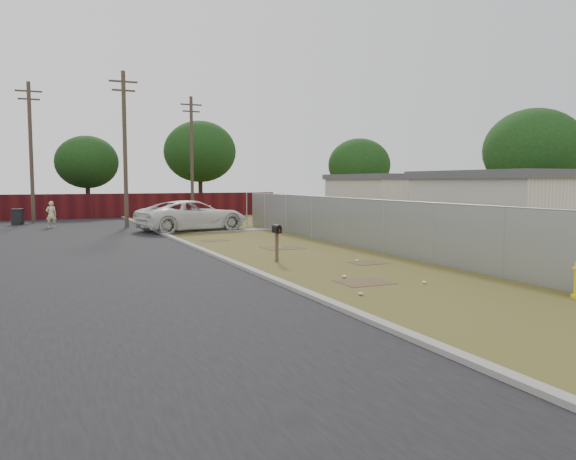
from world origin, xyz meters
name	(u,v)px	position (x,y,z in m)	size (l,w,h in m)	color
ground	(309,258)	(0.00, 0.00, 0.00)	(120.00, 120.00, 0.00)	brown
street	(89,243)	(-6.76, 8.05, 0.02)	(15.10, 60.00, 0.12)	black
chainlink_fence	(369,230)	(3.12, 1.03, 0.80)	(0.10, 27.06, 2.02)	gray
privacy_fence	(79,206)	(-6.00, 25.00, 0.90)	(30.00, 0.12, 1.80)	#4B1011
utility_poles	(120,151)	(-3.67, 20.67, 4.69)	(12.60, 8.24, 9.00)	#4C3D32
houses	(463,205)	(9.70, 3.13, 1.56)	(9.30, 17.24, 3.10)	silver
horizon_trees	(178,155)	(0.84, 23.56, 4.63)	(33.32, 31.94, 7.78)	#322216
mailbox	(277,232)	(-1.46, -0.51, 1.00)	(0.22, 0.55, 1.27)	brown
pickup_truck	(193,216)	(-1.04, 12.23, 0.84)	(2.78, 6.02, 1.67)	white
pedestrian	(51,215)	(-8.04, 17.46, 0.78)	(0.57, 0.37, 1.56)	beige
trash_bin	(18,217)	(-9.90, 20.68, 0.52)	(0.80, 0.86, 1.01)	black
scattered_litter	(346,269)	(-0.21, -3.02, 0.04)	(2.98, 9.56, 0.07)	silver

